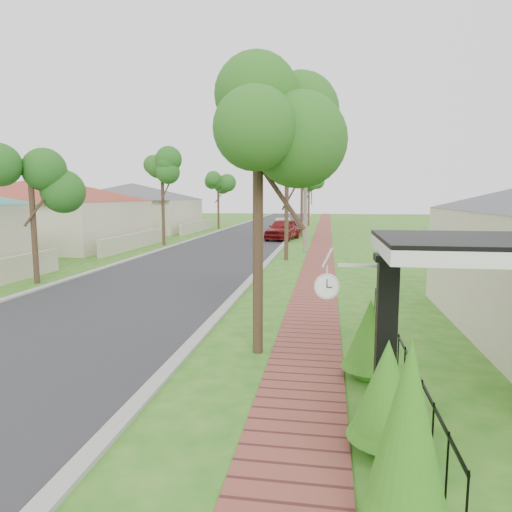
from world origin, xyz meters
The scene contains 16 objects.
ground centered at (0.00, 0.00, 0.00)m, with size 160.00×160.00×0.00m, color #276A19.
road centered at (-3.00, 20.00, 0.00)m, with size 7.00×120.00×0.02m, color #28282B.
kerb_right centered at (0.65, 20.00, 0.00)m, with size 0.30×120.00×0.10m, color #9E9E99.
kerb_left centered at (-6.65, 20.00, 0.00)m, with size 0.30×120.00×0.10m, color #9E9E99.
sidewalk centered at (3.25, 20.00, 0.00)m, with size 1.50×120.00×0.03m, color brown.
porch_post centered at (4.55, -1.00, 1.12)m, with size 0.48×0.48×2.52m.
picket_fence centered at (4.90, 0.00, 0.53)m, with size 0.03×8.02×1.00m.
street_trees centered at (-2.87, 26.84, 4.54)m, with size 10.70×37.65×5.89m.
hedge_row centered at (4.45, -1.65, 0.82)m, with size 0.90×4.84×2.12m.
far_house_red centered at (-14.97, 20.00, 2.34)m, with size 15.56×15.56×4.60m.
far_house_grey centered at (-14.97, 34.00, 2.34)m, with size 15.56×15.56×4.60m.
parked_car_red centered at (0.23, 27.22, 0.81)m, with size 1.91×4.74×1.62m, color maroon.
parked_car_white centered at (-0.47, 34.44, 0.65)m, with size 1.37×3.94×1.30m, color silver.
near_tree centered at (2.20, 1.50, 4.70)m, with size 2.30×2.30×5.90m.
utility_pole centered at (2.30, 19.63, 4.51)m, with size 1.20×0.24×8.89m.
station_clock centered at (3.69, -0.60, 1.95)m, with size 1.06×0.13×0.58m.
Camera 1 is at (3.64, -7.92, 3.37)m, focal length 32.00 mm.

